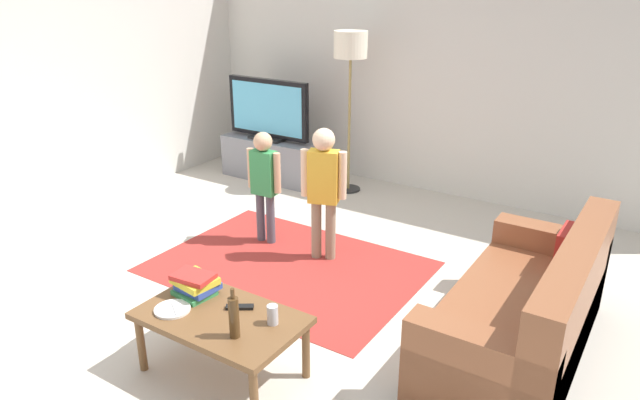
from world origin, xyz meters
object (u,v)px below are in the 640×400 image
object	(u,v)px
book_stack	(195,284)
tv_remote	(240,307)
child_near_tv	(264,177)
tv_stand	(271,159)
child_center	(324,182)
coffee_table	(221,322)
soda_can	(273,315)
floor_lamp	(351,54)
bottle	(234,317)
plate	(172,309)
couch	(530,318)
tv	(268,110)

from	to	relation	value
book_stack	tv_remote	world-z (taller)	book_stack
child_near_tv	tv_stand	bearing A→B (deg)	125.97
child_center	tv_stand	bearing A→B (deg)	139.28
coffee_table	soda_can	bearing A→B (deg)	17.35
floor_lamp	bottle	xyz separation A→B (m)	(1.24, -3.40, -0.99)
bottle	child_near_tv	bearing A→B (deg)	123.55
child_near_tv	soda_can	world-z (taller)	child_near_tv
plate	book_stack	bearing A→B (deg)	94.27
child_near_tv	floor_lamp	bearing A→B (deg)	92.14
plate	tv_remote	bearing A→B (deg)	36.05
tv_stand	plate	world-z (taller)	tv_stand
tv_stand	bottle	size ratio (longest dim) A/B	3.89
floor_lamp	plate	world-z (taller)	floor_lamp
child_center	coffee_table	bearing A→B (deg)	-78.72
couch	floor_lamp	xyz separation A→B (m)	(-2.56, 2.08, 1.25)
tv_stand	plate	size ratio (longest dim) A/B	5.45
child_near_tv	tv_remote	distance (m)	1.86
soda_can	plate	bearing A→B (deg)	-159.86
couch	plate	world-z (taller)	couch
tv	bottle	bearing A→B (deg)	-55.17
couch	child_near_tv	distance (m)	2.57
soda_can	child_center	bearing A→B (deg)	112.58
coffee_table	tv_remote	distance (m)	0.14
tv	child_near_tv	xyz separation A→B (m)	(1.06, -1.44, -0.22)
coffee_table	bottle	distance (m)	0.31
couch	floor_lamp	distance (m)	3.53
tv_remote	tv	bearing A→B (deg)	91.00
coffee_table	plate	xyz separation A→B (m)	(-0.28, -0.12, 0.06)
child_center	coffee_table	size ratio (longest dim) A/B	1.17
book_stack	soda_can	xyz separation A→B (m)	(0.62, -0.00, -0.01)
couch	plate	distance (m)	2.25
floor_lamp	couch	bearing A→B (deg)	-39.11
child_center	soda_can	world-z (taller)	child_center
tv_stand	book_stack	xyz separation A→B (m)	(1.73, -3.03, 0.25)
coffee_table	tv_remote	xyz separation A→B (m)	(0.05, 0.12, 0.06)
tv	floor_lamp	bearing A→B (deg)	9.80
floor_lamp	soda_can	bearing A→B (deg)	-67.08
child_near_tv	coffee_table	distance (m)	1.94
child_near_tv	child_center	distance (m)	0.63
soda_can	tv_stand	bearing A→B (deg)	127.76
floor_lamp	child_near_tv	world-z (taller)	floor_lamp
tv_stand	plate	xyz separation A→B (m)	(1.74, -3.25, 0.18)
tv_stand	child_near_tv	distance (m)	1.85
child_near_tv	child_center	xyz separation A→B (m)	(0.63, 0.01, 0.07)
floor_lamp	book_stack	xyz separation A→B (m)	(0.73, -3.18, -1.05)
tv_remote	plate	distance (m)	0.41
bottle	floor_lamp	bearing A→B (deg)	110.11
child_center	soda_can	xyz separation A→B (m)	(0.65, -1.57, -0.22)
tv	child_near_tv	distance (m)	1.80
tv_stand	tv_remote	world-z (taller)	tv_stand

